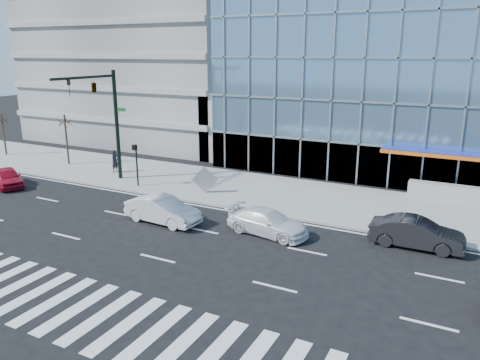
% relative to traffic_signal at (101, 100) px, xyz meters
% --- Properties ---
extents(ground, '(160.00, 160.00, 0.00)m').
position_rel_traffic_signal_xyz_m(ground, '(11.00, -4.57, -6.16)').
color(ground, black).
rests_on(ground, ground).
extents(sidewalk, '(120.00, 8.00, 0.15)m').
position_rel_traffic_signal_xyz_m(sidewalk, '(11.00, 3.43, -6.09)').
color(sidewalk, gray).
rests_on(sidewalk, ground).
extents(parking_garage, '(24.00, 24.00, 20.00)m').
position_rel_traffic_signal_xyz_m(parking_garage, '(-9.00, 21.43, 3.84)').
color(parking_garage, gray).
rests_on(parking_garage, ground).
extents(ramp_block, '(6.00, 8.00, 6.00)m').
position_rel_traffic_signal_xyz_m(ramp_block, '(5.00, 13.43, -3.16)').
color(ramp_block, gray).
rests_on(ramp_block, ground).
extents(traffic_signal, '(1.14, 5.74, 8.00)m').
position_rel_traffic_signal_xyz_m(traffic_signal, '(0.00, 0.00, 0.00)').
color(traffic_signal, black).
rests_on(traffic_signal, sidewalk).
extents(ped_signal_post, '(0.30, 0.33, 3.00)m').
position_rel_traffic_signal_xyz_m(ped_signal_post, '(2.50, 0.37, -4.02)').
color(ped_signal_post, black).
rests_on(ped_signal_post, sidewalk).
extents(street_tree_near, '(1.10, 1.10, 4.23)m').
position_rel_traffic_signal_xyz_m(street_tree_near, '(-7.00, 2.93, -2.39)').
color(street_tree_near, '#332319').
rests_on(street_tree_near, sidewalk).
extents(street_tree_far, '(1.10, 1.10, 3.87)m').
position_rel_traffic_signal_xyz_m(street_tree_far, '(-15.00, 2.93, -2.72)').
color(street_tree_far, '#332319').
rests_on(street_tree_far, sidewalk).
extents(white_suv, '(4.76, 2.41, 1.32)m').
position_rel_traffic_signal_xyz_m(white_suv, '(14.34, -3.36, -5.50)').
color(white_suv, white).
rests_on(white_suv, ground).
extents(white_sedan, '(4.64, 1.88, 1.50)m').
position_rel_traffic_signal_xyz_m(white_sedan, '(8.34, -4.51, -5.42)').
color(white_sedan, silver).
rests_on(white_sedan, ground).
extents(dark_sedan, '(4.54, 1.64, 1.49)m').
position_rel_traffic_signal_xyz_m(dark_sedan, '(21.62, -1.57, -5.42)').
color(dark_sedan, black).
rests_on(dark_sedan, ground).
extents(red_sedan, '(4.26, 3.23, 1.35)m').
position_rel_traffic_signal_xyz_m(red_sedan, '(-5.99, -3.66, -5.49)').
color(red_sedan, '#A50C23').
rests_on(red_sedan, ground).
extents(pedestrian, '(0.48, 0.69, 1.81)m').
position_rel_traffic_signal_xyz_m(pedestrian, '(-1.53, 2.61, -5.11)').
color(pedestrian, black).
rests_on(pedestrian, sidewalk).
extents(tilted_panel, '(1.74, 0.70, 1.84)m').
position_rel_traffic_signal_xyz_m(tilted_panel, '(7.69, 1.12, -5.10)').
color(tilted_panel, gray).
rests_on(tilted_panel, sidewalk).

